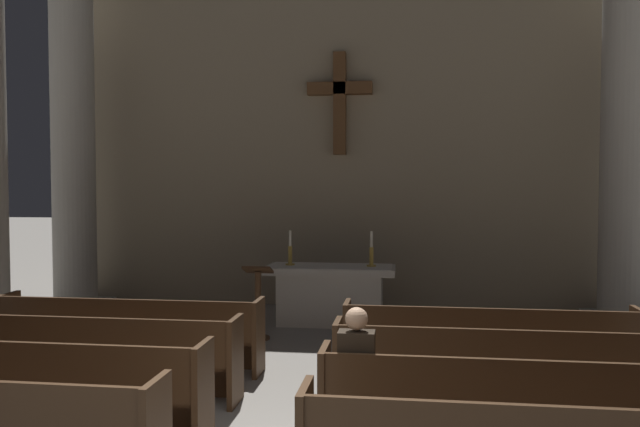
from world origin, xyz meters
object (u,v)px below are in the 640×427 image
pew_right_row_4 (489,345)px  pew_left_row_2 (29,386)px  pew_left_row_3 (87,356)px  candlestick_right (371,255)px  column_left_third (73,135)px  candlestick_left (290,254)px  lectern (258,304)px  lone_worshipper (357,376)px  pew_right_row_2 (522,409)px  altar (330,293)px  pew_right_row_3 (503,371)px  pew_left_row_4 (129,333)px  column_right_third (626,129)px

pew_right_row_4 → pew_left_row_2: bearing=-154.0°
pew_left_row_3 → candlestick_right: size_ratio=5.81×
column_left_third → candlestick_left: (4.19, -0.43, -2.13)m
lectern → lone_worshipper: 4.39m
pew_right_row_4 → lectern: lectern is taller
pew_left_row_3 → pew_right_row_2: (4.52, -1.10, 0.00)m
pew_left_row_2 → lone_worshipper: 3.11m
altar → candlestick_left: bearing=180.0°
pew_right_row_4 → lectern: bearing=150.8°
pew_right_row_3 → column_left_third: 8.94m
pew_left_row_4 → candlestick_right: 4.28m
column_right_third → candlestick_left: 5.99m
pew_left_row_3 → pew_right_row_3: (4.52, 0.00, 0.00)m
pew_left_row_4 → pew_right_row_2: same height
pew_right_row_2 → altar: bearing=113.4°
pew_right_row_4 → candlestick_left: bearing=134.5°
pew_right_row_3 → pew_right_row_4: same height
column_right_third → candlestick_left: column_right_third is taller
altar → candlestick_right: size_ratio=3.69×
pew_left_row_4 → lone_worshipper: (3.11, -2.17, 0.22)m
pew_left_row_3 → pew_right_row_4: same height
lone_worshipper → column_right_third: bearing=54.3°
pew_left_row_3 → column_left_third: (-2.63, 4.55, 2.85)m
candlestick_left → candlestick_right: same height
pew_right_row_3 → pew_right_row_2: bearing=-90.0°
altar → candlestick_right: candlestick_right is taller
pew_left_row_3 → pew_right_row_2: 4.65m
pew_left_row_3 → pew_right_row_3: same height
altar → candlestick_right: bearing=0.0°
column_left_third → lone_worshipper: column_left_third is taller
pew_left_row_4 → pew_right_row_4: bearing=0.0°
altar → lectern: bearing=-129.4°
pew_left_row_3 → pew_right_row_3: size_ratio=1.00×
pew_left_row_4 → column_right_third: column_right_third is taller
column_right_third → candlestick_right: (-4.19, -0.43, -2.13)m
pew_left_row_4 → pew_left_row_2: bearing=-90.0°
pew_left_row_2 → lectern: (1.27, 4.02, 0.07)m
candlestick_right → lone_worshipper: (0.15, -5.18, -0.50)m
altar → lone_worshipper: bearing=-80.7°
column_left_third → candlestick_left: bearing=-5.9°
pew_left_row_2 → altar: (2.26, 5.22, 0.06)m
lone_worshipper → lectern: bearing=114.7°
pew_left_row_3 → lone_worshipper: 3.29m
candlestick_right → column_right_third: bearing=5.9°
pew_right_row_4 → pew_right_row_2: bearing=-90.0°
pew_left_row_2 → pew_left_row_4: same height
column_left_third → pew_right_row_2: bearing=-38.3°
lone_worshipper → pew_left_row_3: bearing=161.1°
pew_right_row_2 → pew_left_row_3: bearing=166.3°
column_right_third → pew_left_row_3: bearing=-147.5°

